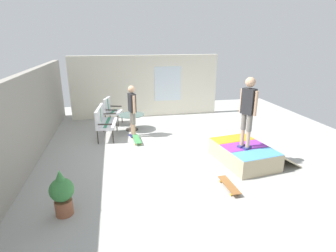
% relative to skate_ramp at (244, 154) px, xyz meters
% --- Properties ---
extents(ground_plane, '(12.00, 12.00, 0.10)m').
position_rel_skate_ramp_xyz_m(ground_plane, '(1.16, 1.50, -0.28)').
color(ground_plane, '#A8A8A3').
extents(back_wall_cinderblock, '(9.00, 0.20, 2.31)m').
position_rel_skate_ramp_xyz_m(back_wall_cinderblock, '(1.16, 5.50, 0.92)').
color(back_wall_cinderblock, gray).
rests_on(back_wall_cinderblock, ground_plane).
extents(house_facade, '(0.23, 6.00, 2.50)m').
position_rel_skate_ramp_xyz_m(house_facade, '(4.96, 1.99, 1.02)').
color(house_facade, silver).
rests_on(house_facade, ground_plane).
extents(skate_ramp, '(1.90, 2.02, 0.47)m').
position_rel_skate_ramp_xyz_m(skate_ramp, '(0.00, 0.00, 0.00)').
color(skate_ramp, tan).
rests_on(skate_ramp, ground_plane).
extents(patio_bench, '(1.30, 0.69, 1.02)m').
position_rel_skate_ramp_xyz_m(patio_bench, '(2.63, 3.68, 0.38)').
color(patio_bench, '#2D2823').
rests_on(patio_bench, ground_plane).
extents(patio_chair_near_house, '(0.76, 0.71, 1.02)m').
position_rel_skate_ramp_xyz_m(patio_chair_near_house, '(4.04, 3.47, 0.38)').
color(patio_chair_near_house, '#2D2823').
rests_on(patio_chair_near_house, ground_plane).
extents(patio_table, '(0.90, 0.90, 0.57)m').
position_rel_skate_ramp_xyz_m(patio_table, '(3.22, 2.74, 0.17)').
color(patio_table, '#2D2823').
rests_on(patio_table, ground_plane).
extents(person_watching, '(0.47, 0.30, 1.71)m').
position_rel_skate_ramp_xyz_m(person_watching, '(2.53, 2.74, 0.77)').
color(person_watching, navy).
rests_on(person_watching, ground_plane).
extents(person_skater, '(0.43, 0.34, 1.80)m').
position_rel_skate_ramp_xyz_m(person_skater, '(-0.14, 0.10, 1.30)').
color(person_skater, navy).
rests_on(person_skater, skate_ramp).
extents(skateboard_by_bench, '(0.81, 0.24, 0.10)m').
position_rel_skate_ramp_xyz_m(skateboard_by_bench, '(2.01, 2.67, -0.15)').
color(skateboard_by_bench, '#3F8C4C').
rests_on(skateboard_by_bench, ground_plane).
extents(skateboard_spare, '(0.81, 0.22, 0.10)m').
position_rel_skate_ramp_xyz_m(skateboard_spare, '(-1.18, 0.93, -0.15)').
color(skateboard_spare, brown).
rests_on(skateboard_spare, ground_plane).
extents(potted_plant, '(0.44, 0.44, 0.92)m').
position_rel_skate_ramp_xyz_m(potted_plant, '(-1.43, 4.32, 0.23)').
color(potted_plant, brown).
rests_on(potted_plant, ground_plane).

